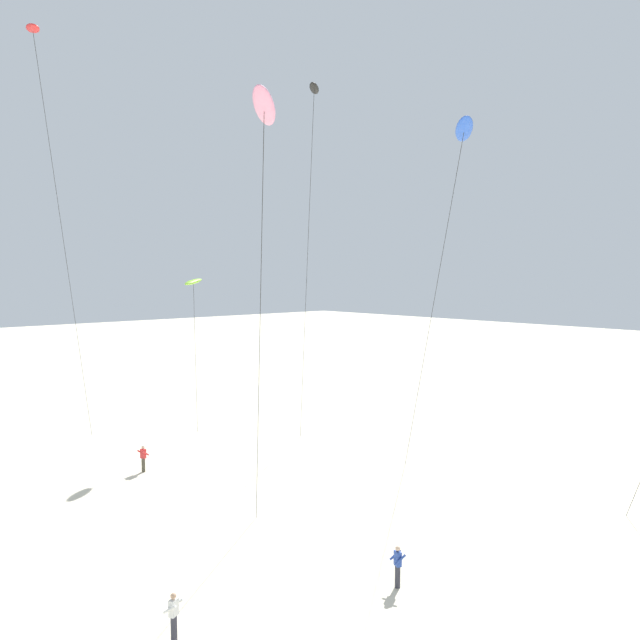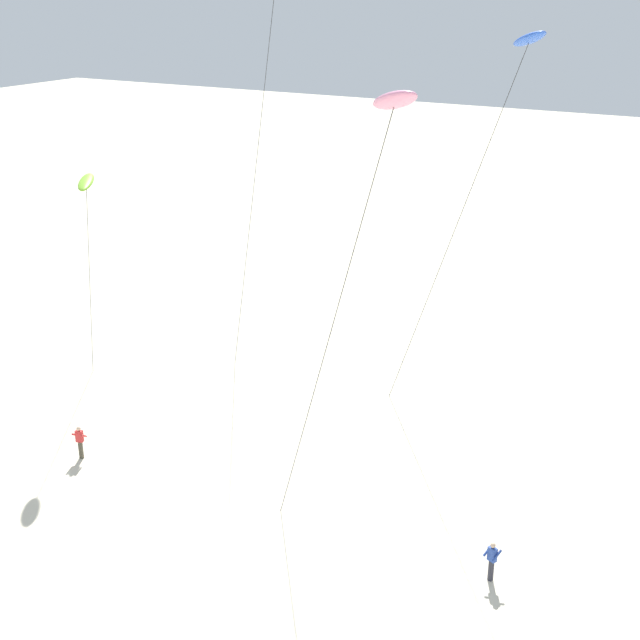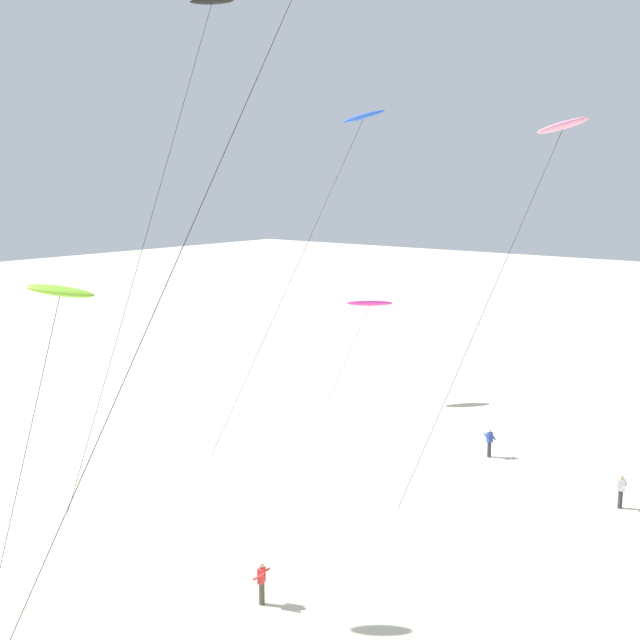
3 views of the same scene
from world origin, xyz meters
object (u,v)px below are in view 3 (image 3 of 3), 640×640
at_px(kite_flyer_nearest, 262,582).
at_px(kite_flyer_furthest, 621,491).
at_px(kite_lime, 59,293).
at_px(kite_pink, 562,128).
at_px(kite_black, 208,14).
at_px(kite_blue, 362,120).
at_px(kite_flyer_middle, 489,442).
at_px(kite_magenta, 370,303).

height_order(kite_flyer_nearest, kite_flyer_furthest, same).
distance_m(kite_lime, kite_flyer_nearest, 12.99).
xyz_separation_m(kite_pink, kite_flyer_nearest, (-17.44, 3.67, -17.23)).
bearing_deg(kite_black, kite_lime, -165.71).
height_order(kite_black, kite_lime, kite_black).
bearing_deg(kite_pink, kite_blue, 89.10).
xyz_separation_m(kite_blue, kite_flyer_furthest, (-0.24, -15.72, -18.15)).
height_order(kite_pink, kite_black, kite_black).
height_order(kite_blue, kite_flyer_middle, kite_blue).
relative_size(kite_pink, kite_magenta, 2.54).
bearing_deg(kite_flyer_furthest, kite_lime, 147.37).
height_order(kite_magenta, kite_lime, kite_lime).
xyz_separation_m(kite_flyer_nearest, kite_flyer_middle, (20.08, 0.75, 0.00)).
distance_m(kite_magenta, kite_flyer_furthest, 23.22).
bearing_deg(kite_flyer_nearest, kite_lime, 122.68).
xyz_separation_m(kite_pink, kite_flyer_middle, (2.64, 4.42, -17.23)).
relative_size(kite_magenta, kite_flyer_nearest, 4.46).
bearing_deg(kite_lime, kite_magenta, 13.47).
bearing_deg(kite_blue, kite_flyer_middle, -71.73).
xyz_separation_m(kite_lime, kite_blue, (21.52, 2.09, 7.35)).
height_order(kite_lime, kite_flyer_nearest, kite_lime).
height_order(kite_black, kite_blue, kite_black).
height_order(kite_lime, kite_flyer_furthest, kite_lime).
height_order(kite_magenta, kite_flyer_middle, kite_magenta).
relative_size(kite_blue, kite_flyer_furthest, 11.81).
distance_m(kite_flyer_nearest, kite_flyer_middle, 20.09).
height_order(kite_flyer_middle, kite_flyer_furthest, same).
bearing_deg(kite_pink, kite_flyer_middle, 59.17).
relative_size(kite_magenta, kite_flyer_middle, 4.46).
bearing_deg(kite_lime, kite_flyer_nearest, -57.32).
distance_m(kite_black, kite_lime, 15.48).
distance_m(kite_lime, kite_flyer_middle, 26.83).
relative_size(kite_black, kite_flyer_nearest, 14.31).
height_order(kite_lime, kite_flyer_middle, kite_lime).
bearing_deg(kite_magenta, kite_pink, -116.42).
bearing_deg(kite_lime, kite_pink, -24.54).
xyz_separation_m(kite_black, kite_blue, (11.36, -0.49, -4.03)).
bearing_deg(kite_black, kite_flyer_nearest, -125.92).
height_order(kite_magenta, kite_flyer_furthest, kite_magenta).
distance_m(kite_pink, kite_blue, 11.87).
relative_size(kite_black, kite_lime, 1.97).
bearing_deg(kite_blue, kite_lime, -174.44).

